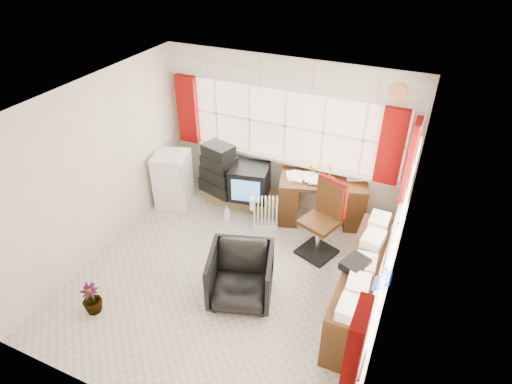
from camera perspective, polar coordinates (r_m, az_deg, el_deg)
ground at (r=5.97m, az=-3.43°, el=-11.50°), size 4.00×4.00×0.00m
room_walls at (r=5.02m, az=-4.00°, el=0.70°), size 4.00×4.00×4.00m
window_back at (r=6.84m, az=3.70°, el=4.85°), size 3.70×0.12×3.60m
window_right at (r=4.94m, az=17.02°, el=-9.74°), size 0.12×3.70×3.60m
curtains at (r=5.50m, az=9.11°, el=2.95°), size 3.83×3.83×1.15m
overhead_cabinets at (r=5.19m, az=10.66°, el=10.68°), size 3.98×3.98×0.48m
desk at (r=6.81m, az=8.79°, el=-0.74°), size 1.46×1.01×0.81m
desk_lamp at (r=6.33m, az=9.83°, el=2.96°), size 0.17×0.15×0.41m
task_chair at (r=6.11m, az=9.21°, el=-3.08°), size 0.63×0.65×1.16m
office_chair at (r=5.48m, az=-2.05°, el=-11.14°), size 0.99×1.00×0.73m
radiator at (r=6.67m, az=1.27°, el=-3.19°), size 0.41×0.29×0.57m
credenza at (r=5.47m, az=14.18°, el=-12.09°), size 0.50×2.00×0.85m
file_tray at (r=5.12m, az=13.08°, el=-9.36°), size 0.35×0.39×0.11m
tv_bench at (r=7.27m, az=-1.22°, el=-0.75°), size 1.40×0.50×0.25m
crt_tv at (r=6.94m, az=-0.87°, el=1.36°), size 0.70×0.66×0.54m
hifi_stack at (r=7.04m, az=-4.90°, el=2.84°), size 0.72×0.56×0.86m
mini_fridge at (r=7.27m, az=-11.01°, el=1.72°), size 0.67×0.67×0.92m
spray_bottle_a at (r=6.89m, az=-3.91°, el=-2.90°), size 0.14×0.14×0.27m
spray_bottle_b at (r=6.32m, az=-1.85°, el=-7.26°), size 0.08×0.09×0.18m
flower_vase at (r=5.79m, az=-21.10°, el=-13.13°), size 0.26×0.26×0.43m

